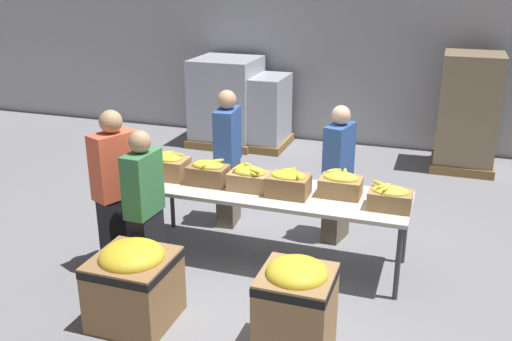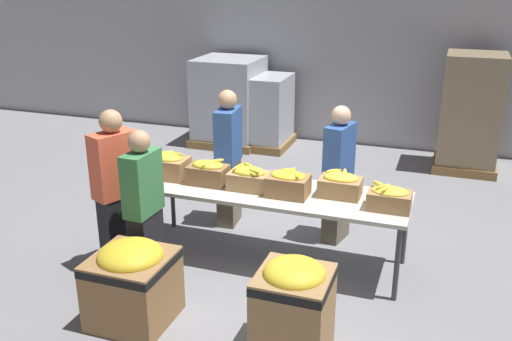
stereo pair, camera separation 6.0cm
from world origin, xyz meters
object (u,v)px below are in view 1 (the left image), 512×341
object	(u,v)px
volunteer_0	(145,210)
pallet_stack_0	(468,113)
donation_bin_0	(134,281)
banana_box_5	(390,197)
pallet_stack_1	(259,112)
donation_bin_1	(296,306)
banana_box_1	(208,172)
banana_box_2	(249,178)
volunteer_1	(117,193)
banana_box_0	(169,166)
pallet_stack_2	(227,102)
sorting_table	(271,194)
volunteer_3	(338,175)
banana_box_4	(341,184)
banana_box_3	(289,183)
volunteer_2	(228,159)

from	to	relation	value
volunteer_0	pallet_stack_0	xyz separation A→B (m)	(2.89, 4.49, 0.09)
donation_bin_0	banana_box_5	bearing A→B (deg)	34.60
pallet_stack_1	donation_bin_1	bearing A→B (deg)	-68.53
donation_bin_1	banana_box_1	bearing A→B (deg)	133.52
banana_box_2	donation_bin_1	distance (m)	1.70
donation_bin_1	pallet_stack_1	bearing A→B (deg)	111.47
volunteer_0	volunteer_1	distance (m)	0.43
banana_box_0	volunteer_1	world-z (taller)	volunteer_1
pallet_stack_0	pallet_stack_2	distance (m)	3.87
donation_bin_1	banana_box_5	bearing A→B (deg)	68.57
banana_box_1	banana_box_5	bearing A→B (deg)	-1.38
banana_box_0	sorting_table	bearing A→B (deg)	0.42
volunteer_0	volunteer_3	xyz separation A→B (m)	(1.53, 1.52, 0.00)
volunteer_1	pallet_stack_1	size ratio (longest dim) A/B	1.37
banana_box_0	banana_box_5	size ratio (longest dim) A/B	1.02
banana_box_4	donation_bin_0	distance (m)	2.17
banana_box_3	volunteer_1	xyz separation A→B (m)	(-1.58, -0.58, -0.09)
pallet_stack_2	banana_box_1	bearing A→B (deg)	-71.16
volunteer_1	pallet_stack_0	distance (m)	5.43
banana_box_4	volunteer_2	distance (m)	1.56
volunteer_0	pallet_stack_2	distance (m)	4.67
volunteer_0	pallet_stack_0	world-z (taller)	pallet_stack_0
banana_box_0	banana_box_3	bearing A→B (deg)	-3.05
volunteer_1	donation_bin_1	size ratio (longest dim) A/B	1.98
banana_box_4	volunteer_1	xyz separation A→B (m)	(-2.07, -0.73, -0.08)
banana_box_1	volunteer_3	world-z (taller)	volunteer_3
volunteer_0	donation_bin_1	world-z (taller)	volunteer_0
sorting_table	pallet_stack_0	size ratio (longest dim) A/B	1.59
sorting_table	banana_box_3	world-z (taller)	banana_box_3
banana_box_2	pallet_stack_1	bearing A→B (deg)	107.12
sorting_table	banana_box_5	distance (m)	1.19
banana_box_0	banana_box_1	world-z (taller)	banana_box_0
banana_box_4	volunteer_2	xyz separation A→B (m)	(-1.43, 0.62, -0.10)
banana_box_5	pallet_stack_1	xyz separation A→B (m)	(-2.57, 3.84, -0.30)
banana_box_3	pallet_stack_2	xyz separation A→B (m)	(-2.17, 3.83, -0.19)
banana_box_1	banana_box_5	distance (m)	1.85
banana_box_0	pallet_stack_0	size ratio (longest dim) A/B	0.23
banana_box_5	donation_bin_1	xyz separation A→B (m)	(-0.53, -1.35, -0.45)
volunteer_1	donation_bin_0	xyz separation A→B (m)	(0.61, -0.78, -0.43)
banana_box_3	banana_box_4	size ratio (longest dim) A/B	1.00
banana_box_5	volunteer_2	xyz separation A→B (m)	(-1.92, 0.78, -0.09)
sorting_table	volunteer_0	xyz separation A→B (m)	(-0.99, -0.82, 0.03)
banana_box_2	banana_box_5	distance (m)	1.40
sorting_table	banana_box_0	xyz separation A→B (m)	(-1.14, -0.01, 0.18)
banana_box_0	banana_box_3	world-z (taller)	banana_box_0
volunteer_3	donation_bin_0	bearing A→B (deg)	-18.94
banana_box_2	donation_bin_1	world-z (taller)	banana_box_2
pallet_stack_1	banana_box_3	bearing A→B (deg)	-67.46
banana_box_0	volunteer_3	bearing A→B (deg)	22.77
volunteer_0	pallet_stack_1	xyz separation A→B (m)	(-0.40, 4.57, -0.17)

